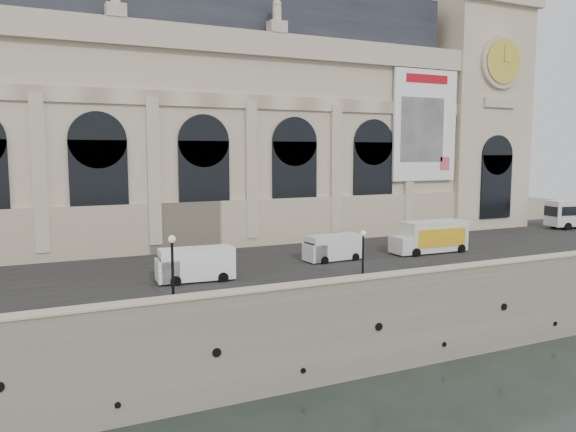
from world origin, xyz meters
name	(u,v)px	position (x,y,z in m)	size (l,w,h in m)	color
ground	(354,380)	(0.00, 0.00, 0.00)	(260.00, 260.00, 0.00)	black
quay	(206,255)	(0.00, 35.00, 3.00)	(160.00, 70.00, 6.00)	gray
street	(273,261)	(0.00, 14.00, 6.03)	(160.00, 24.00, 0.06)	#2D2D2D
parapet	(350,286)	(0.00, 0.60, 6.62)	(160.00, 1.40, 1.21)	gray
museum	(162,117)	(-5.98, 30.86, 19.72)	(69.00, 18.70, 29.10)	beige
clock_pavilion	(460,96)	(34.00, 27.93, 23.42)	(13.00, 14.72, 36.70)	beige
van_b	(192,265)	(-8.93, 9.14, 7.33)	(6.01, 2.79, 2.60)	white
van_c	(331,248)	(4.73, 11.66, 7.24)	(5.55, 2.54, 2.42)	silver
box_truck	(430,237)	(15.60, 11.10, 7.59)	(7.86, 2.90, 3.15)	silver
lamp_left	(173,273)	(-12.06, 2.34, 8.36)	(0.48, 0.48, 4.74)	black
lamp_right	(363,258)	(2.37, 2.72, 8.05)	(0.42, 0.42, 4.12)	black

